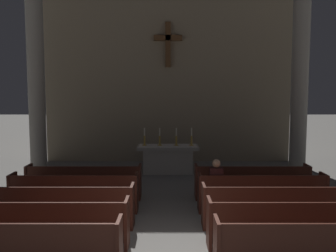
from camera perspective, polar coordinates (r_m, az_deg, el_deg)
name	(u,v)px	position (r m, az deg, el deg)	size (l,w,h in m)	color
pew_left_row_1	(23,248)	(6.46, -22.06, -17.55)	(3.13, 0.50, 0.95)	#4C2319
pew_left_row_2	(46,224)	(7.37, -18.92, -14.51)	(3.13, 0.50, 0.95)	#4C2319
pew_left_row_3	(62,206)	(8.31, -16.54, -12.12)	(3.13, 0.50, 0.95)	#4C2319
pew_left_row_4	(74,193)	(9.27, -14.68, -10.21)	(3.13, 0.50, 0.95)	#4C2319
pew_left_row_5	(84,182)	(10.25, -13.19, -8.65)	(3.13, 0.50, 0.95)	#4C2319
pew_right_row_1	(313,248)	(6.46, 22.06, -17.55)	(3.13, 0.50, 0.95)	#4C2319
pew_right_row_2	(290,224)	(7.37, 18.92, -14.51)	(3.13, 0.50, 0.95)	#4C2319
pew_right_row_3	(274,206)	(8.31, 16.54, -12.12)	(3.13, 0.50, 0.95)	#4C2319
pew_right_row_4	(262,193)	(9.27, 14.68, -10.21)	(3.13, 0.50, 0.95)	#4C2319
pew_right_row_5	(252,182)	(10.25, 13.19, -8.65)	(3.13, 0.50, 0.95)	#4C2319
column_left_second	(36,71)	(13.55, -20.31, 8.18)	(0.86, 0.86, 7.51)	#9E998E
column_right_second	(300,71)	(13.55, 20.31, 8.18)	(0.86, 0.86, 7.51)	#9E998E
altar	(168,158)	(13.06, 0.00, -5.18)	(2.20, 0.90, 1.01)	#A8A399
candlestick_outer_left	(145,140)	(12.97, -3.76, -2.23)	(0.16, 0.16, 0.64)	#B79338
candlestick_inner_left	(160,140)	(12.95, -1.33, -2.23)	(0.16, 0.16, 0.64)	#B79338
candlestick_inner_right	(176,140)	(12.95, 1.33, -2.23)	(0.16, 0.16, 0.64)	#B79338
candlestick_outer_right	(191,140)	(12.97, 3.76, -2.23)	(0.16, 0.16, 0.64)	#B79338
apse_with_cross	(168,56)	(15.17, 0.00, 11.07)	(10.23, 0.47, 8.84)	gray
lone_worshipper	(216,184)	(9.03, 7.60, -9.08)	(0.32, 0.43, 1.32)	#26262B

